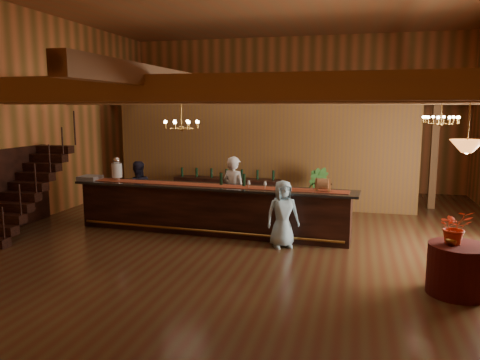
% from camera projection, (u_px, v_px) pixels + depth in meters
% --- Properties ---
extents(floor, '(14.00, 14.00, 0.00)m').
position_uv_depth(floor, '(252.00, 238.00, 10.79)').
color(floor, '#432213').
rests_on(floor, ground).
extents(wall_back, '(12.00, 0.10, 5.50)m').
position_uv_depth(wall_back, '(294.00, 114.00, 17.08)').
color(wall_back, '#BB6332').
rests_on(wall_back, floor).
extents(wall_front, '(12.00, 0.10, 5.50)m').
position_uv_depth(wall_front, '(57.00, 139.00, 3.66)').
color(wall_front, '#BB6332').
rests_on(wall_front, floor).
extents(wall_left, '(0.10, 14.00, 5.50)m').
position_uv_depth(wall_left, '(21.00, 117.00, 11.80)').
color(wall_left, '#BB6332').
rests_on(wall_left, floor).
extents(beam_grid, '(11.90, 13.90, 0.39)m').
position_uv_depth(beam_grid, '(257.00, 96.00, 10.78)').
color(beam_grid, brown).
rests_on(beam_grid, wall_left).
extents(support_posts, '(9.20, 10.20, 3.20)m').
position_uv_depth(support_posts, '(247.00, 173.00, 10.06)').
color(support_posts, brown).
rests_on(support_posts, floor).
extents(partition_wall, '(9.00, 0.18, 3.10)m').
position_uv_depth(partition_wall, '(261.00, 156.00, 14.03)').
color(partition_wall, brown).
rests_on(partition_wall, floor).
extents(staircase, '(1.00, 2.80, 2.00)m').
position_uv_depth(staircase, '(24.00, 191.00, 11.23)').
color(staircase, '#371810').
rests_on(staircase, floor).
extents(backroom_boxes, '(4.10, 0.60, 1.10)m').
position_uv_depth(backroom_boxes, '(278.00, 180.00, 16.05)').
color(backroom_boxes, '#371810').
rests_on(backroom_boxes, floor).
extents(tasting_bar, '(6.96, 1.26, 1.17)m').
position_uv_depth(tasting_bar, '(210.00, 209.00, 11.19)').
color(tasting_bar, '#371810').
rests_on(tasting_bar, floor).
extents(beverage_dispenser, '(0.26, 0.26, 0.60)m').
position_uv_depth(beverage_dispenser, '(117.00, 169.00, 11.85)').
color(beverage_dispenser, silver).
rests_on(beverage_dispenser, tasting_bar).
extents(glass_rack_tray, '(0.50, 0.50, 0.10)m').
position_uv_depth(glass_rack_tray, '(90.00, 178.00, 12.00)').
color(glass_rack_tray, gray).
rests_on(glass_rack_tray, tasting_bar).
extents(raffle_drum, '(0.34, 0.24, 0.30)m').
position_uv_depth(raffle_drum, '(323.00, 184.00, 10.24)').
color(raffle_drum, '#A2613D').
rests_on(raffle_drum, tasting_bar).
extents(bar_bottle_0, '(0.07, 0.07, 0.30)m').
position_uv_depth(bar_bottle_0, '(221.00, 179.00, 11.14)').
color(bar_bottle_0, black).
rests_on(bar_bottle_0, tasting_bar).
extents(bar_bottle_1, '(0.07, 0.07, 0.30)m').
position_uv_depth(bar_bottle_1, '(221.00, 179.00, 11.14)').
color(bar_bottle_1, black).
rests_on(bar_bottle_1, tasting_bar).
extents(bar_bottle_2, '(0.07, 0.07, 0.30)m').
position_uv_depth(bar_bottle_2, '(244.00, 180.00, 10.97)').
color(bar_bottle_2, black).
rests_on(bar_bottle_2, tasting_bar).
extents(backbar_shelf, '(3.24, 0.66, 0.91)m').
position_uv_depth(backbar_shelf, '(227.00, 193.00, 13.99)').
color(backbar_shelf, '#371810').
rests_on(backbar_shelf, floor).
extents(round_table, '(0.95, 0.95, 0.82)m').
position_uv_depth(round_table, '(458.00, 269.00, 7.53)').
color(round_table, '#380B04').
rests_on(round_table, floor).
extents(chandelier_left, '(0.80, 0.80, 0.74)m').
position_uv_depth(chandelier_left, '(181.00, 124.00, 10.39)').
color(chandelier_left, '#A27632').
rests_on(chandelier_left, beam_grid).
extents(chandelier_right, '(0.80, 0.80, 0.64)m').
position_uv_depth(chandelier_right, '(441.00, 120.00, 10.77)').
color(chandelier_right, '#A27632').
rests_on(chandelier_right, beam_grid).
extents(pendant_lamp, '(0.52, 0.52, 0.90)m').
position_uv_depth(pendant_lamp, '(467.00, 146.00, 7.22)').
color(pendant_lamp, '#A27632').
rests_on(pendant_lamp, beam_grid).
extents(bartender, '(0.77, 0.65, 1.79)m').
position_uv_depth(bartender, '(234.00, 192.00, 11.72)').
color(bartender, silver).
rests_on(bartender, floor).
extents(staff_second, '(0.97, 0.91, 1.59)m').
position_uv_depth(staff_second, '(138.00, 191.00, 12.39)').
color(staff_second, black).
rests_on(staff_second, floor).
extents(guest, '(0.84, 0.73, 1.46)m').
position_uv_depth(guest, '(283.00, 214.00, 10.04)').
color(guest, '#9AC3D4').
rests_on(guest, floor).
extents(floor_plant, '(0.77, 0.64, 1.36)m').
position_uv_depth(floor_plant, '(314.00, 190.00, 13.16)').
color(floor_plant, '#28561E').
rests_on(floor_plant, floor).
extents(table_flowers, '(0.62, 0.57, 0.56)m').
position_uv_depth(table_flowers, '(455.00, 227.00, 7.48)').
color(table_flowers, red).
rests_on(table_flowers, round_table).
extents(table_vase, '(0.21, 0.21, 0.31)m').
position_uv_depth(table_vase, '(452.00, 235.00, 7.43)').
color(table_vase, '#A27632').
rests_on(table_vase, round_table).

